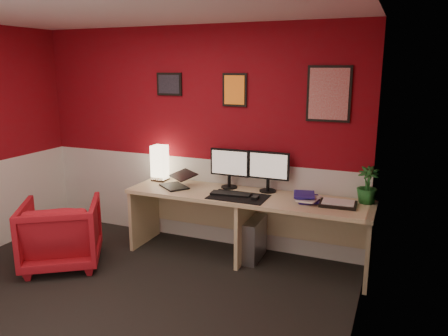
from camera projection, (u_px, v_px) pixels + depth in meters
ground at (106, 309)px, 3.76m from camera, size 4.00×3.50×0.01m
ceiling at (86, 3)px, 3.20m from camera, size 4.00×3.50×0.01m
wall_back at (194, 137)px, 5.05m from camera, size 4.00×0.01×2.50m
wall_right at (356, 197)px, 2.73m from camera, size 0.01×3.50×2.50m
wainscot_back at (195, 199)px, 5.22m from camera, size 4.00×0.01×1.00m
wainscot_right at (347, 304)px, 2.90m from camera, size 0.01×3.50×1.00m
desk at (246, 228)px, 4.65m from camera, size 2.60×0.65×0.73m
shoji_lamp at (160, 164)px, 5.12m from camera, size 0.16×0.16×0.40m
laptop at (174, 178)px, 4.84m from camera, size 0.40×0.38×0.22m
monitor_left at (229, 162)px, 4.78m from camera, size 0.45×0.06×0.58m
monitor_right at (268, 165)px, 4.64m from camera, size 0.45×0.06×0.58m
desk_mat at (238, 197)px, 4.50m from camera, size 0.60×0.38×0.01m
keyboard at (231, 194)px, 4.57m from camera, size 0.43×0.18×0.02m
mouse at (255, 198)px, 4.41m from camera, size 0.07×0.10×0.03m
book_bottom at (297, 199)px, 4.38m from camera, size 0.30×0.35×0.03m
book_middle at (300, 197)px, 4.36m from camera, size 0.23×0.29×0.02m
book_top at (294, 194)px, 4.37m from camera, size 0.26×0.31×0.03m
zen_tray at (338, 204)px, 4.22m from camera, size 0.36×0.27×0.03m
potted_plant at (368, 185)px, 4.27m from camera, size 0.21×0.21×0.36m
pc_tower at (252, 239)px, 4.71m from camera, size 0.21×0.45×0.45m
armchair at (61, 233)px, 4.54m from camera, size 1.05×1.06×0.70m
art_left at (169, 84)px, 5.02m from camera, size 0.32×0.02×0.26m
art_center at (235, 90)px, 4.72m from camera, size 0.28×0.02×0.36m
art_right at (329, 94)px, 4.35m from camera, size 0.44×0.02×0.56m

